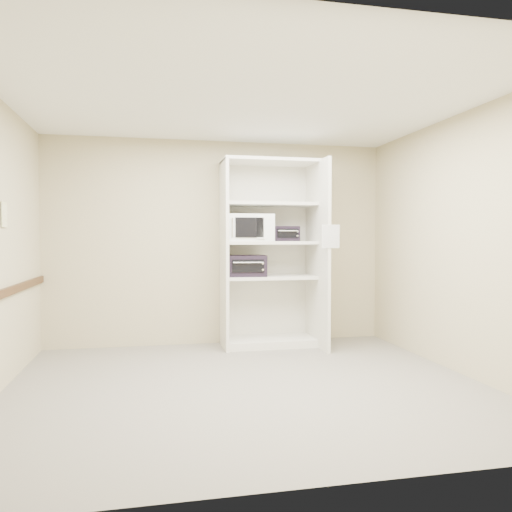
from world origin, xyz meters
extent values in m
cube|color=slate|center=(0.00, 0.00, 0.00)|extent=(4.50, 4.00, 0.01)
cube|color=white|center=(0.00, 0.00, 2.70)|extent=(4.50, 4.00, 0.01)
cube|color=tan|center=(0.00, 2.00, 1.35)|extent=(4.50, 0.02, 2.70)
cube|color=tan|center=(0.00, -2.00, 1.35)|extent=(4.50, 0.02, 2.70)
cube|color=tan|center=(2.25, 0.00, 1.35)|extent=(0.02, 4.00, 2.70)
cube|color=silver|center=(0.02, 1.68, 1.20)|extent=(0.04, 0.60, 2.40)
cube|color=silver|center=(1.22, 1.53, 1.20)|extent=(0.04, 0.90, 2.40)
cube|color=silver|center=(0.62, 1.99, 1.20)|extent=(1.24, 0.02, 2.40)
cube|color=silver|center=(0.62, 1.70, 0.05)|extent=(1.16, 0.56, 0.10)
cube|color=silver|center=(0.62, 1.70, 0.90)|extent=(1.16, 0.56, 0.04)
cube|color=silver|center=(0.62, 1.70, 1.35)|extent=(1.16, 0.56, 0.04)
cube|color=silver|center=(0.62, 1.70, 1.85)|extent=(1.16, 0.56, 0.04)
cube|color=silver|center=(0.62, 1.70, 2.40)|extent=(1.24, 0.60, 0.04)
cube|color=white|center=(0.35, 1.65, 1.54)|extent=(0.59, 0.46, 0.34)
cube|color=black|center=(0.83, 1.72, 1.47)|extent=(0.35, 0.26, 0.20)
cube|color=black|center=(0.31, 1.65, 1.05)|extent=(0.52, 0.42, 0.27)
cube|color=white|center=(1.23, 1.07, 1.43)|extent=(0.22, 0.01, 0.28)
cube|color=white|center=(-2.24, 0.43, 1.63)|extent=(0.01, 0.17, 0.24)
camera|label=1|loc=(-0.89, -4.63, 1.40)|focal=35.00mm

